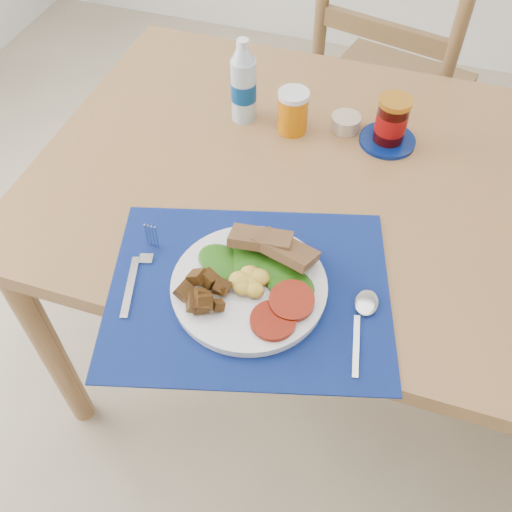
{
  "coord_description": "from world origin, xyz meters",
  "views": [
    {
      "loc": [
        0.06,
        -0.71,
        1.58
      ],
      "look_at": [
        -0.14,
        -0.1,
        0.8
      ],
      "focal_mm": 40.0,
      "sensor_mm": 36.0,
      "label": 1
    }
  ],
  "objects_px": {
    "water_bottle": "(243,85)",
    "chair_far": "(391,62)",
    "jam_on_saucer": "(391,124)",
    "juice_glass": "(293,113)",
    "breakfast_plate": "(245,285)"
  },
  "relations": [
    {
      "from": "juice_glass",
      "to": "jam_on_saucer",
      "type": "xyz_separation_m",
      "value": [
        0.22,
        0.02,
        0.0
      ]
    },
    {
      "from": "water_bottle",
      "to": "jam_on_saucer",
      "type": "bearing_deg",
      "value": 2.42
    },
    {
      "from": "chair_far",
      "to": "breakfast_plate",
      "type": "distance_m",
      "value": 1.08
    },
    {
      "from": "breakfast_plate",
      "to": "jam_on_saucer",
      "type": "distance_m",
      "value": 0.52
    },
    {
      "from": "breakfast_plate",
      "to": "juice_glass",
      "type": "relative_size",
      "value": 2.9
    },
    {
      "from": "chair_far",
      "to": "water_bottle",
      "type": "relative_size",
      "value": 6.06
    },
    {
      "from": "juice_glass",
      "to": "jam_on_saucer",
      "type": "relative_size",
      "value": 0.75
    },
    {
      "from": "chair_far",
      "to": "water_bottle",
      "type": "height_order",
      "value": "chair_far"
    },
    {
      "from": "breakfast_plate",
      "to": "jam_on_saucer",
      "type": "relative_size",
      "value": 2.17
    },
    {
      "from": "chair_far",
      "to": "jam_on_saucer",
      "type": "height_order",
      "value": "chair_far"
    },
    {
      "from": "water_bottle",
      "to": "chair_far",
      "type": "bearing_deg",
      "value": 64.54
    },
    {
      "from": "juice_glass",
      "to": "breakfast_plate",
      "type": "bearing_deg",
      "value": -84.42
    },
    {
      "from": "juice_glass",
      "to": "water_bottle",
      "type": "bearing_deg",
      "value": 175.84
    },
    {
      "from": "jam_on_saucer",
      "to": "water_bottle",
      "type": "bearing_deg",
      "value": -177.58
    },
    {
      "from": "breakfast_plate",
      "to": "jam_on_saucer",
      "type": "bearing_deg",
      "value": 72.78
    }
  ]
}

